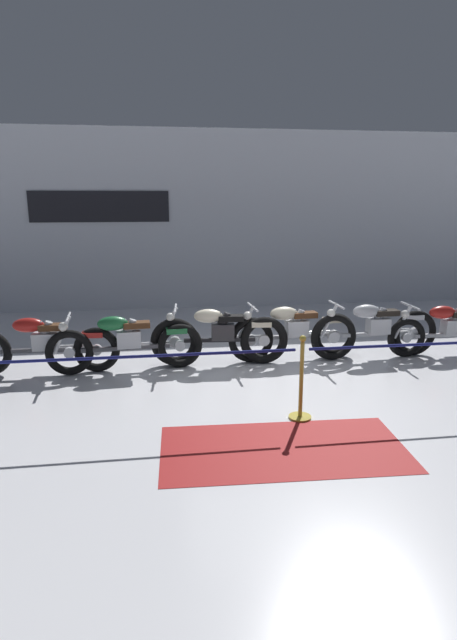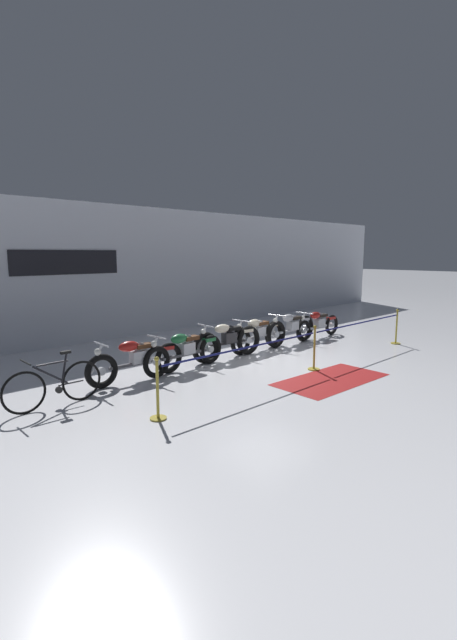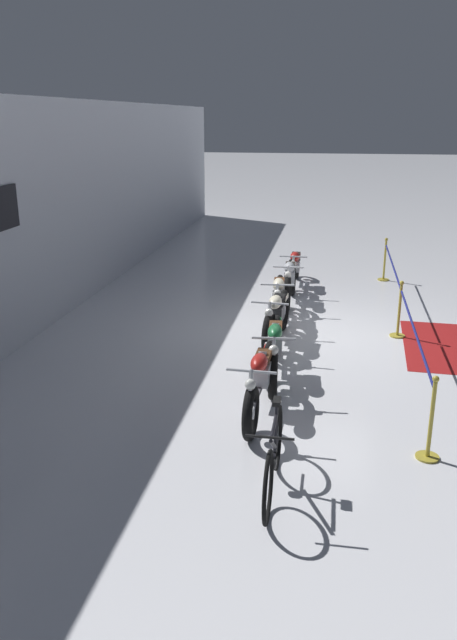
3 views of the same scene
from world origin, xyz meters
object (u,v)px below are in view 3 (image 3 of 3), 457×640
bicycle (273,458)px  stanchion_mid_right (384,266)px  motorcycle_red_5 (295,268)px  stanchion_far_left (408,323)px  motorcycle_red_0 (261,380)px  motorcycle_cream_3 (278,298)px  motorcycle_silver_4 (289,280)px  floor_banner (441,346)px  motorcycle_green_1 (275,348)px  stanchion_mid_left (399,318)px  motorcycle_cream_2 (276,318)px

bicycle → stanchion_mid_right: bearing=-10.3°
motorcycle_red_5 → stanchion_far_left: 5.12m
motorcycle_red_0 → stanchion_far_left: bearing=-45.9°
motorcycle_cream_3 → stanchion_far_left: bearing=-130.6°
motorcycle_silver_4 → motorcycle_red_5: size_ratio=1.00×
floor_banner → motorcycle_green_1: bearing=125.6°
motorcycle_green_1 → stanchion_far_left: 2.21m
motorcycle_red_0 → motorcycle_red_5: size_ratio=1.03×
motorcycle_red_0 → stanchion_mid_left: bearing=-31.4°
motorcycle_green_1 → motorcycle_red_0: bearing=177.1°
motorcycle_cream_3 → floor_banner: motorcycle_cream_3 is taller
motorcycle_green_1 → motorcycle_silver_4: size_ratio=1.07×
bicycle → stanchion_far_left: bearing=-23.8°
motorcycle_cream_3 → motorcycle_silver_4: 1.38m
stanchion_far_left → motorcycle_red_0: bearing=134.1°
motorcycle_cream_3 → motorcycle_red_5: size_ratio=0.98×
stanchion_mid_left → floor_banner: stanchion_mid_left is taller
bicycle → floor_banner: bearing=-26.4°
stanchion_mid_left → motorcycle_cream_2: bearing=108.6°
motorcycle_cream_2 → stanchion_mid_left: 2.29m
stanchion_mid_right → floor_banner: size_ratio=0.40×
motorcycle_cream_2 → motorcycle_cream_3: bearing=4.0°
motorcycle_silver_4 → floor_banner: bearing=-128.3°
stanchion_mid_left → motorcycle_green_1: bearing=137.2°
motorcycle_green_1 → motorcycle_silver_4: bearing=1.5°
motorcycle_silver_4 → stanchion_far_left: size_ratio=0.26×
motorcycle_cream_3 → motorcycle_silver_4: size_ratio=0.98×
motorcycle_red_0 → stanchion_mid_left: stanchion_mid_left is taller
motorcycle_green_1 → stanchion_mid_left: size_ratio=2.27×
bicycle → stanchion_mid_left: 5.63m
motorcycle_silver_4 → stanchion_mid_left: (-1.89, -2.16, -0.13)m
motorcycle_cream_2 → motorcycle_red_5: size_ratio=0.99×
motorcycle_red_0 → stanchion_mid_left: (3.46, -2.11, -0.10)m
motorcycle_silver_4 → stanchion_far_left: stanchion_far_left is taller
motorcycle_red_5 → floor_banner: (-3.62, -2.86, -0.45)m
bicycle → floor_banner: 5.56m
bicycle → stanchion_mid_right: stanchion_mid_right is taller
motorcycle_cream_2 → stanchion_far_left: (-0.68, -2.17, 0.24)m
motorcycle_silver_4 → motorcycle_green_1: bearing=-178.5°
stanchion_mid_left → stanchion_mid_right: same height
motorcycle_cream_2 → stanchion_mid_right: bearing=-23.7°
stanchion_far_left → stanchion_mid_left: 1.46m
motorcycle_red_0 → motorcycle_cream_3: 3.98m
motorcycle_red_0 → stanchion_mid_right: (7.67, -2.11, -0.10)m
motorcycle_silver_4 → stanchion_mid_right: size_ratio=2.13×
bicycle → floor_banner: bicycle is taller
motorcycle_red_0 → motorcycle_green_1: motorcycle_green_1 is taller
motorcycle_red_0 → floor_banner: (3.07, -2.84, -0.45)m
motorcycle_cream_3 → stanchion_mid_left: (-0.51, -2.26, -0.12)m
stanchion_mid_left → stanchion_mid_right: (4.21, 0.00, 0.00)m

